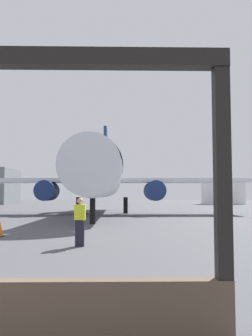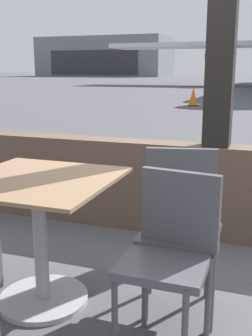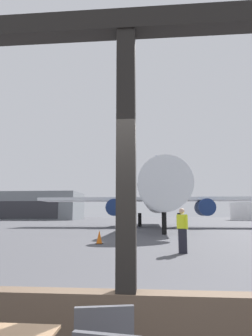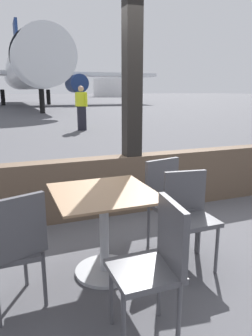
{
  "view_description": "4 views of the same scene",
  "coord_description": "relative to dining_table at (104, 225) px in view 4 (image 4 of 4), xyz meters",
  "views": [
    {
      "loc": [
        2.84,
        -4.95,
        1.83
      ],
      "look_at": [
        3.31,
        17.42,
        3.46
      ],
      "focal_mm": 40.33,
      "sensor_mm": 36.0,
      "label": 1
    },
    {
      "loc": [
        0.39,
        -3.18,
        1.32
      ],
      "look_at": [
        -0.49,
        -0.71,
        0.69
      ],
      "focal_mm": 43.94,
      "sensor_mm": 36.0,
      "label": 2
    },
    {
      "loc": [
        0.26,
        -3.03,
        1.51
      ],
      "look_at": [
        -1.31,
        15.07,
        4.4
      ],
      "focal_mm": 31.14,
      "sensor_mm": 36.0,
      "label": 3
    },
    {
      "loc": [
        -1.53,
        -3.71,
        1.56
      ],
      "look_at": [
        -0.55,
        -1.2,
        0.9
      ],
      "focal_mm": 33.91,
      "sensor_mm": 36.0,
      "label": 4
    }
  ],
  "objects": [
    {
      "name": "cafe_chair_aisle_left",
      "position": [
        0.77,
        -0.09,
        0.06
      ],
      "size": [
        0.43,
        0.43,
        0.85
      ],
      "color": "#4C4C51",
      "rests_on": "ground"
    },
    {
      "name": "cafe_chair_window_right",
      "position": [
        -0.73,
        -0.24,
        0.08
      ],
      "size": [
        0.49,
        0.49,
        0.89
      ],
      "color": "#4C4C51",
      "rests_on": "ground"
    },
    {
      "name": "airplane",
      "position": [
        2.0,
        32.06,
        3.11
      ],
      "size": [
        28.7,
        30.08,
        10.5
      ],
      "color": "silver",
      "rests_on": "ground"
    },
    {
      "name": "cafe_chair_window_left",
      "position": [
        0.08,
        -0.82,
        0.1
      ],
      "size": [
        0.43,
        0.43,
        0.91
      ],
      "color": "#4C4C51",
      "rests_on": "ground"
    },
    {
      "name": "ground_crew_worker",
      "position": [
        2.25,
        10.11,
        0.45
      ],
      "size": [
        0.4,
        0.45,
        1.74
      ],
      "color": "black",
      "rests_on": "ground"
    },
    {
      "name": "ground_plane",
      "position": [
        0.79,
        41.31,
        -0.45
      ],
      "size": [
        220.0,
        220.0,
        0.0
      ],
      "primitive_type": "plane",
      "color": "#4C4C51"
    },
    {
      "name": "cafe_chair_aisle_right",
      "position": [
        0.74,
        0.24,
        0.09
      ],
      "size": [
        0.45,
        0.45,
        0.9
      ],
      "color": "#4C4C51",
      "rests_on": "ground"
    },
    {
      "name": "dining_table",
      "position": [
        0.0,
        0.0,
        0.0
      ],
      "size": [
        0.82,
        0.82,
        0.75
      ],
      "color": "#8C6B4C",
      "rests_on": "ground"
    },
    {
      "name": "fuel_storage_tank",
      "position": [
        25.85,
        75.7,
        1.76
      ],
      "size": [
        9.24,
        9.24,
        4.42
      ],
      "primitive_type": "cylinder",
      "color": "white",
      "rests_on": "ground"
    },
    {
      "name": "window_frame",
      "position": [
        0.79,
        1.31,
        0.83
      ],
      "size": [
        8.65,
        0.24,
        3.79
      ],
      "color": "brown",
      "rests_on": "ground"
    }
  ]
}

